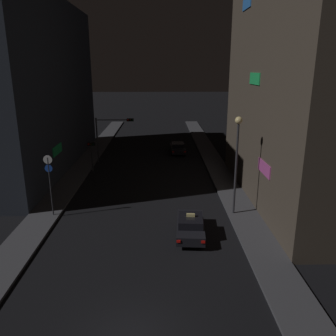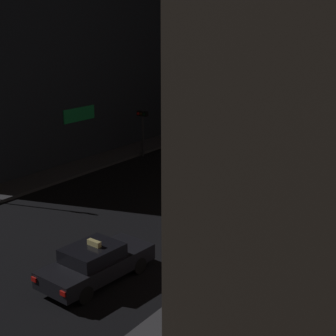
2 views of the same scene
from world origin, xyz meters
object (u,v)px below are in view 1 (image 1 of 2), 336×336
at_px(traffic_light_left_kerb, 92,150).
at_px(street_lamp_near_block, 237,147).
at_px(far_car, 178,148).
at_px(taxi, 190,226).
at_px(traffic_light_overhead, 111,130).
at_px(sign_pole_left, 50,179).

distance_m(traffic_light_left_kerb, street_lamp_near_block, 17.88).
bearing_deg(far_car, street_lamp_near_block, -80.37).
xyz_separation_m(taxi, traffic_light_left_kerb, (-9.44, 15.14, 1.64)).
height_order(traffic_light_overhead, traffic_light_left_kerb, traffic_light_overhead).
bearing_deg(street_lamp_near_block, traffic_light_left_kerb, 137.68).
height_order(traffic_light_left_kerb, street_lamp_near_block, street_lamp_near_block).
height_order(far_car, street_lamp_near_block, street_lamp_near_block).
xyz_separation_m(taxi, traffic_light_overhead, (-7.77, 18.69, 3.12)).
relative_size(taxi, far_car, 1.01).
distance_m(traffic_light_overhead, sign_pole_left, 15.68).
relative_size(taxi, sign_pole_left, 0.98).
height_order(sign_pole_left, street_lamp_near_block, street_lamp_near_block).
height_order(far_car, sign_pole_left, sign_pole_left).
relative_size(taxi, street_lamp_near_block, 0.62).
distance_m(far_car, traffic_light_overhead, 9.61).
bearing_deg(traffic_light_left_kerb, far_car, 38.96).
height_order(taxi, street_lamp_near_block, street_lamp_near_block).
distance_m(traffic_light_overhead, traffic_light_left_kerb, 4.20).
bearing_deg(traffic_light_left_kerb, street_lamp_near_block, -42.32).
xyz_separation_m(traffic_light_left_kerb, sign_pole_left, (-0.70, -11.92, 0.63)).
height_order(taxi, far_car, taxi).
xyz_separation_m(taxi, sign_pole_left, (-10.14, 3.21, 2.27)).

